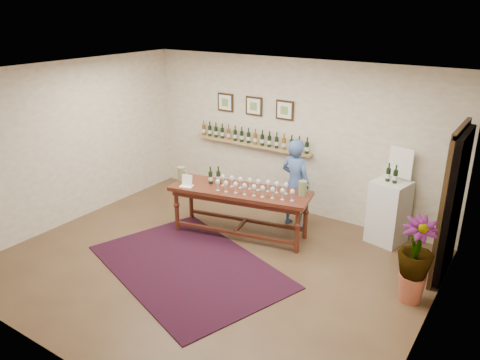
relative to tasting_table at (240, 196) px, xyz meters
The scene contains 14 objects.
ground 1.29m from the tasting_table, 80.66° to the right, with size 6.00×6.00×0.00m, color #4E3322.
room_shell 2.46m from the tasting_table, 19.06° to the left, with size 6.00×6.00×6.00m.
rug 1.47m from the tasting_table, 92.24° to the right, with size 2.93×1.95×0.02m, color #3F0B0F.
tasting_table is the anchor object (origin of this frame).
table_glasses 0.32m from the tasting_table, ahead, with size 1.44×0.33×0.20m, color silver, non-canonical shape.
table_bottles 0.57m from the tasting_table, behind, with size 0.26×0.15×0.28m, color black, non-canonical shape.
pitcher_left 1.10m from the tasting_table, 167.88° to the right, with size 0.16×0.16×0.25m, color olive, non-canonical shape.
pitcher_right 1.05m from the tasting_table, 18.29° to the left, with size 0.15×0.15×0.24m, color olive, non-canonical shape.
menu_card 0.92m from the tasting_table, 156.18° to the right, with size 0.21×0.15×0.19m, color white.
display_pedestal 2.41m from the tasting_table, 27.82° to the left, with size 0.52×0.52×1.04m, color silver.
pedestal_bottles 2.43m from the tasting_table, 27.25° to the left, with size 0.28×0.07×0.28m, color black, non-canonical shape.
info_sign 2.61m from the tasting_table, 30.75° to the left, with size 0.40×0.02×0.55m, color white.
potted_plant 2.92m from the tasting_table, ahead, with size 0.70×0.70×1.01m.
person 1.02m from the tasting_table, 54.48° to the left, with size 0.57×0.37×1.57m, color #3B568D.
Camera 1 is at (3.75, -4.85, 3.65)m, focal length 35.00 mm.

